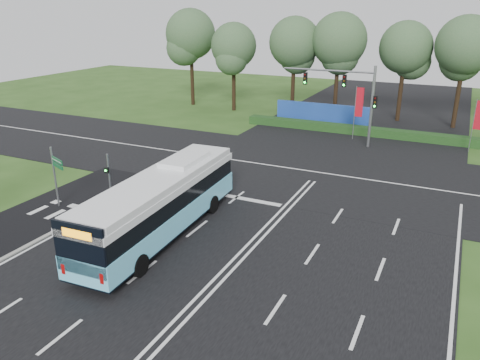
% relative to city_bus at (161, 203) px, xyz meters
% --- Properties ---
extents(ground, '(120.00, 120.00, 0.00)m').
position_rel_city_bus_xyz_m(ground, '(4.63, 1.34, -1.82)').
color(ground, '#2B4D19').
rests_on(ground, ground).
extents(road_main, '(20.00, 120.00, 0.04)m').
position_rel_city_bus_xyz_m(road_main, '(4.63, 1.34, -1.80)').
color(road_main, black).
rests_on(road_main, ground).
extents(road_cross, '(120.00, 14.00, 0.05)m').
position_rel_city_bus_xyz_m(road_cross, '(4.63, 13.34, -1.80)').
color(road_cross, black).
rests_on(road_cross, ground).
extents(bike_path, '(5.00, 18.00, 0.06)m').
position_rel_city_bus_xyz_m(bike_path, '(-7.87, -1.66, -1.79)').
color(bike_path, black).
rests_on(bike_path, ground).
extents(kerb_strip, '(0.25, 18.00, 0.12)m').
position_rel_city_bus_xyz_m(kerb_strip, '(-5.47, -1.66, -1.76)').
color(kerb_strip, gray).
rests_on(kerb_strip, ground).
extents(city_bus, '(3.25, 12.73, 3.62)m').
position_rel_city_bus_xyz_m(city_bus, '(0.00, 0.00, 0.00)').
color(city_bus, '#6CD5FB').
rests_on(city_bus, ground).
extents(pedestrian_signal, '(0.28, 0.40, 3.12)m').
position_rel_city_bus_xyz_m(pedestrian_signal, '(-5.57, 2.41, -0.12)').
color(pedestrian_signal, gray).
rests_on(pedestrian_signal, ground).
extents(street_sign, '(1.39, 0.62, 3.82)m').
position_rel_city_bus_xyz_m(street_sign, '(-7.64, 0.28, 0.59)').
color(street_sign, gray).
rests_on(street_sign, ground).
extents(banner_flag_mid, '(0.73, 0.08, 4.94)m').
position_rel_city_bus_xyz_m(banner_flag_mid, '(5.09, 23.76, 1.38)').
color(banner_flag_mid, gray).
rests_on(banner_flag_mid, ground).
extents(banner_flag_right, '(0.66, 0.16, 4.49)m').
position_rel_city_bus_xyz_m(banner_flag_right, '(14.86, 24.02, 1.11)').
color(banner_flag_right, gray).
rests_on(banner_flag_right, ground).
extents(traffic_light_gantry, '(8.41, 0.28, 7.00)m').
position_rel_city_bus_xyz_m(traffic_light_gantry, '(4.84, 21.84, 2.84)').
color(traffic_light_gantry, gray).
rests_on(traffic_light_gantry, ground).
extents(hedge, '(22.00, 1.20, 0.80)m').
position_rel_city_bus_xyz_m(hedge, '(4.63, 25.84, -1.42)').
color(hedge, '#163714').
rests_on(hedge, ground).
extents(blue_hoarding, '(10.00, 0.30, 2.20)m').
position_rel_city_bus_xyz_m(blue_hoarding, '(0.63, 28.34, -0.72)').
color(blue_hoarding, '#1E45A3').
rests_on(blue_hoarding, ground).
extents(eucalyptus_row, '(48.45, 8.10, 12.71)m').
position_rel_city_bus_xyz_m(eucalyptus_row, '(5.76, 32.31, 6.54)').
color(eucalyptus_row, black).
rests_on(eucalyptus_row, ground).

